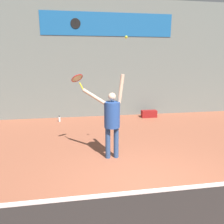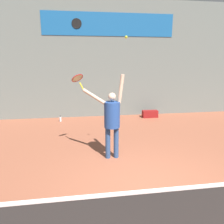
{
  "view_description": "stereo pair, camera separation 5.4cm",
  "coord_description": "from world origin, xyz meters",
  "px_view_note": "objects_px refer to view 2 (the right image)",
  "views": [
    {
      "loc": [
        -1.4,
        -3.46,
        2.53
      ],
      "look_at": [
        -0.55,
        1.81,
        1.24
      ],
      "focal_mm": 35.0,
      "sensor_mm": 36.0,
      "label": 1
    },
    {
      "loc": [
        -1.35,
        -3.47,
        2.53
      ],
      "look_at": [
        -0.55,
        1.81,
        1.24
      ],
      "focal_mm": 35.0,
      "sensor_mm": 36.0,
      "label": 2
    }
  ],
  "objects_px": {
    "equipment_bag": "(150,114)",
    "scoreboard_clock": "(77,23)",
    "tennis_racket": "(78,79)",
    "tennis_player": "(112,118)",
    "tennis_ball": "(126,37)",
    "water_bottle": "(60,119)"
  },
  "relations": [
    {
      "from": "tennis_racket",
      "to": "equipment_bag",
      "type": "relative_size",
      "value": 0.62
    },
    {
      "from": "water_bottle",
      "to": "tennis_player",
      "type": "bearing_deg",
      "value": -66.61
    },
    {
      "from": "scoreboard_clock",
      "to": "tennis_player",
      "type": "distance_m",
      "value": 5.27
    },
    {
      "from": "tennis_player",
      "to": "water_bottle",
      "type": "bearing_deg",
      "value": 113.39
    },
    {
      "from": "tennis_ball",
      "to": "equipment_bag",
      "type": "bearing_deg",
      "value": 63.35
    },
    {
      "from": "tennis_ball",
      "to": "water_bottle",
      "type": "height_order",
      "value": "tennis_ball"
    },
    {
      "from": "tennis_player",
      "to": "equipment_bag",
      "type": "height_order",
      "value": "tennis_player"
    },
    {
      "from": "scoreboard_clock",
      "to": "tennis_player",
      "type": "height_order",
      "value": "scoreboard_clock"
    },
    {
      "from": "tennis_racket",
      "to": "equipment_bag",
      "type": "height_order",
      "value": "tennis_racket"
    },
    {
      "from": "water_bottle",
      "to": "tennis_ball",
      "type": "bearing_deg",
      "value": -63.53
    },
    {
      "from": "scoreboard_clock",
      "to": "tennis_player",
      "type": "relative_size",
      "value": 0.19
    },
    {
      "from": "tennis_player",
      "to": "tennis_racket",
      "type": "bearing_deg",
      "value": 144.12
    },
    {
      "from": "scoreboard_clock",
      "to": "tennis_racket",
      "type": "xyz_separation_m",
      "value": [
        -0.02,
        -3.76,
        -1.93
      ]
    },
    {
      "from": "scoreboard_clock",
      "to": "tennis_player",
      "type": "bearing_deg",
      "value": -79.58
    },
    {
      "from": "equipment_bag",
      "to": "scoreboard_clock",
      "type": "bearing_deg",
      "value": 170.24
    },
    {
      "from": "scoreboard_clock",
      "to": "tennis_ball",
      "type": "distance_m",
      "value": 4.73
    },
    {
      "from": "tennis_ball",
      "to": "equipment_bag",
      "type": "xyz_separation_m",
      "value": [
        1.99,
        3.96,
        -2.87
      ]
    },
    {
      "from": "tennis_racket",
      "to": "equipment_bag",
      "type": "bearing_deg",
      "value": 45.92
    },
    {
      "from": "tennis_racket",
      "to": "scoreboard_clock",
      "type": "bearing_deg",
      "value": 89.71
    },
    {
      "from": "scoreboard_clock",
      "to": "equipment_bag",
      "type": "bearing_deg",
      "value": -9.76
    },
    {
      "from": "tennis_ball",
      "to": "water_bottle",
      "type": "distance_m",
      "value": 5.21
    },
    {
      "from": "tennis_player",
      "to": "water_bottle",
      "type": "xyz_separation_m",
      "value": [
        -1.61,
        3.72,
        -0.98
      ]
    }
  ]
}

